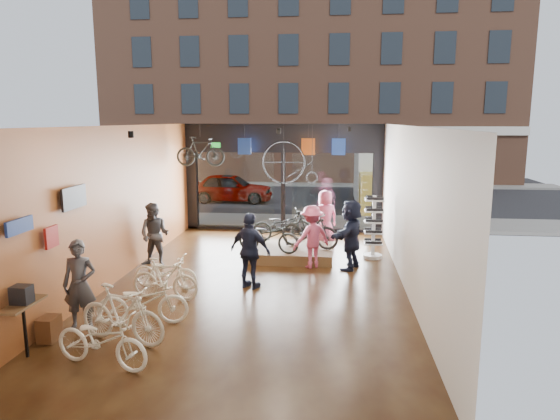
# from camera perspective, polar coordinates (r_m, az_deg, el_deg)

# --- Properties ---
(ground_plane) EXTENTS (7.00, 12.00, 0.04)m
(ground_plane) POSITION_cam_1_polar(r_m,az_deg,el_deg) (12.36, -2.47, -8.40)
(ground_plane) COLOR black
(ground_plane) RESTS_ON ground
(ceiling) EXTENTS (7.00, 12.00, 0.04)m
(ceiling) POSITION_cam_1_polar(r_m,az_deg,el_deg) (11.71, -2.62, 9.70)
(ceiling) COLOR black
(ceiling) RESTS_ON ground
(wall_left) EXTENTS (0.04, 12.00, 3.80)m
(wall_left) POSITION_cam_1_polar(r_m,az_deg,el_deg) (12.89, -18.21, 0.67)
(wall_left) COLOR #A9562B
(wall_left) RESTS_ON ground
(wall_right) EXTENTS (0.04, 12.00, 3.80)m
(wall_right) POSITION_cam_1_polar(r_m,az_deg,el_deg) (11.88, 14.49, 0.08)
(wall_right) COLOR beige
(wall_right) RESTS_ON ground
(wall_back) EXTENTS (7.00, 0.04, 3.80)m
(wall_back) POSITION_cam_1_polar(r_m,az_deg,el_deg) (6.17, -11.07, -9.16)
(wall_back) COLOR beige
(wall_back) RESTS_ON ground
(storefront) EXTENTS (7.00, 0.26, 3.80)m
(storefront) POSITION_cam_1_polar(r_m,az_deg,el_deg) (17.78, 0.37, 3.70)
(storefront) COLOR black
(storefront) RESTS_ON ground
(exit_sign) EXTENTS (0.35, 0.06, 0.18)m
(exit_sign) POSITION_cam_1_polar(r_m,az_deg,el_deg) (17.97, -7.37, 7.37)
(exit_sign) COLOR #198C26
(exit_sign) RESTS_ON storefront
(street_road) EXTENTS (30.00, 18.00, 0.02)m
(street_road) POSITION_cam_1_polar(r_m,az_deg,el_deg) (26.92, 2.29, 1.84)
(street_road) COLOR black
(street_road) RESTS_ON ground
(sidewalk_near) EXTENTS (30.00, 2.40, 0.12)m
(sidewalk_near) POSITION_cam_1_polar(r_m,az_deg,el_deg) (19.25, 0.72, -1.34)
(sidewalk_near) COLOR slate
(sidewalk_near) RESTS_ON ground
(sidewalk_far) EXTENTS (30.00, 2.00, 0.12)m
(sidewalk_far) POSITION_cam_1_polar(r_m,az_deg,el_deg) (30.87, 2.79, 3.05)
(sidewalk_far) COLOR slate
(sidewalk_far) RESTS_ON ground
(opposite_building) EXTENTS (26.00, 5.00, 14.00)m
(opposite_building) POSITION_cam_1_polar(r_m,az_deg,el_deg) (33.26, 3.16, 15.55)
(opposite_building) COLOR brown
(opposite_building) RESTS_ON ground
(street_car) EXTENTS (4.07, 1.64, 1.39)m
(street_car) POSITION_cam_1_polar(r_m,az_deg,el_deg) (24.31, -5.72, 2.56)
(street_car) COLOR gray
(street_car) RESTS_ON street_road
(box_truck) EXTENTS (2.16, 6.49, 2.56)m
(box_truck) POSITION_cam_1_polar(r_m,az_deg,el_deg) (22.83, 11.48, 3.39)
(box_truck) COLOR silver
(box_truck) RESTS_ON street_road
(floor_bike_0) EXTENTS (1.81, 0.98, 0.90)m
(floor_bike_0) POSITION_cam_1_polar(r_m,az_deg,el_deg) (8.75, -19.73, -13.82)
(floor_bike_0) COLOR silver
(floor_bike_0) RESTS_ON ground_plane
(floor_bike_1) EXTENTS (1.85, 0.95, 1.07)m
(floor_bike_1) POSITION_cam_1_polar(r_m,az_deg,el_deg) (9.46, -17.64, -11.29)
(floor_bike_1) COLOR silver
(floor_bike_1) RESTS_ON ground_plane
(floor_bike_2) EXTENTS (1.83, 0.94, 0.92)m
(floor_bike_2) POSITION_cam_1_polar(r_m,az_deg,el_deg) (10.18, -15.41, -10.09)
(floor_bike_2) COLOR silver
(floor_bike_2) RESTS_ON ground_plane
(floor_bike_3) EXTENTS (1.59, 0.61, 0.93)m
(floor_bike_3) POSITION_cam_1_polar(r_m,az_deg,el_deg) (11.42, -13.02, -7.67)
(floor_bike_3) COLOR silver
(floor_bike_3) RESTS_ON ground_plane
(floor_bike_4) EXTENTS (1.61, 0.70, 0.82)m
(floor_bike_4) POSITION_cam_1_polar(r_m,az_deg,el_deg) (12.12, -12.94, -6.89)
(floor_bike_4) COLOR silver
(floor_bike_4) RESTS_ON ground_plane
(display_platform) EXTENTS (2.40, 1.80, 0.30)m
(display_platform) POSITION_cam_1_polar(r_m,az_deg,el_deg) (14.46, 1.22, -4.91)
(display_platform) COLOR #513E21
(display_platform) RESTS_ON ground_plane
(display_bike_left) EXTENTS (1.83, 0.93, 0.92)m
(display_bike_left) POSITION_cam_1_polar(r_m,az_deg,el_deg) (13.83, -1.32, -3.01)
(display_bike_left) COLOR #202625
(display_bike_left) RESTS_ON display_platform
(display_bike_mid) EXTENTS (1.81, 1.05, 1.05)m
(display_bike_mid) POSITION_cam_1_polar(r_m,az_deg,el_deg) (14.30, 3.39, -2.30)
(display_bike_mid) COLOR #202625
(display_bike_mid) RESTS_ON display_platform
(display_bike_right) EXTENTS (1.96, 1.16, 0.97)m
(display_bike_right) POSITION_cam_1_polar(r_m,az_deg,el_deg) (15.06, 0.18, -1.79)
(display_bike_right) COLOR #202625
(display_bike_right) RESTS_ON display_platform
(customer_0) EXTENTS (0.68, 0.49, 1.73)m
(customer_0) POSITION_cam_1_polar(r_m,az_deg,el_deg) (10.24, -21.92, -7.93)
(customer_0) COLOR #3F3F44
(customer_0) RESTS_ON ground_plane
(customer_1) EXTENTS (0.91, 0.75, 1.74)m
(customer_1) POSITION_cam_1_polar(r_m,az_deg,el_deg) (13.90, -14.14, -2.78)
(customer_1) COLOR #3F3F44
(customer_1) RESTS_ON ground_plane
(customer_2) EXTENTS (1.15, 0.81, 1.81)m
(customer_2) POSITION_cam_1_polar(r_m,az_deg,el_deg) (11.75, -3.41, -4.69)
(customer_2) COLOR #161C33
(customer_2) RESTS_ON ground_plane
(customer_3) EXTENTS (1.26, 1.15, 1.69)m
(customer_3) POSITION_cam_1_polar(r_m,az_deg,el_deg) (13.40, 3.66, -3.06)
(customer_3) COLOR #CC4C72
(customer_3) RESTS_ON ground_plane
(customer_4) EXTENTS (1.01, 0.88, 1.74)m
(customer_4) POSITION_cam_1_polar(r_m,az_deg,el_deg) (16.00, 5.19, -0.81)
(customer_4) COLOR #CC4C72
(customer_4) RESTS_ON ground_plane
(customer_5) EXTENTS (1.13, 1.82, 1.88)m
(customer_5) POSITION_cam_1_polar(r_m,az_deg,el_deg) (13.37, 8.11, -2.78)
(customer_5) COLOR #161C33
(customer_5) RESTS_ON ground_plane
(sunglasses_rack) EXTENTS (0.63, 0.56, 1.82)m
(sunglasses_rack) POSITION_cam_1_polar(r_m,az_deg,el_deg) (14.52, 10.65, -1.93)
(sunglasses_rack) COLOR white
(sunglasses_rack) RESTS_ON ground_plane
(wall_merch) EXTENTS (0.40, 2.40, 2.60)m
(wall_merch) POSITION_cam_1_polar(r_m,az_deg,el_deg) (9.93, -25.57, -6.14)
(wall_merch) COLOR navy
(wall_merch) RESTS_ON wall_left
(penny_farthing) EXTENTS (1.78, 0.06, 1.42)m
(penny_farthing) POSITION_cam_1_polar(r_m,az_deg,el_deg) (16.54, 1.45, 5.30)
(penny_farthing) COLOR black
(penny_farthing) RESTS_ON ceiling
(hung_bike) EXTENTS (1.59, 0.46, 0.95)m
(hung_bike) POSITION_cam_1_polar(r_m,az_deg,el_deg) (16.37, -9.09, 6.61)
(hung_bike) COLOR #202625
(hung_bike) RESTS_ON ceiling
(jersey_left) EXTENTS (0.45, 0.03, 0.55)m
(jersey_left) POSITION_cam_1_polar(r_m,az_deg,el_deg) (17.06, -4.09, 7.28)
(jersey_left) COLOR #1E3F99
(jersey_left) RESTS_ON ceiling
(jersey_mid) EXTENTS (0.45, 0.03, 0.55)m
(jersey_mid) POSITION_cam_1_polar(r_m,az_deg,el_deg) (16.82, 3.23, 7.24)
(jersey_mid) COLOR #CC5919
(jersey_mid) RESTS_ON ceiling
(jersey_right) EXTENTS (0.45, 0.03, 0.55)m
(jersey_right) POSITION_cam_1_polar(r_m,az_deg,el_deg) (16.80, 6.71, 7.19)
(jersey_right) COLOR #1E3F99
(jersey_right) RESTS_ON ceiling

